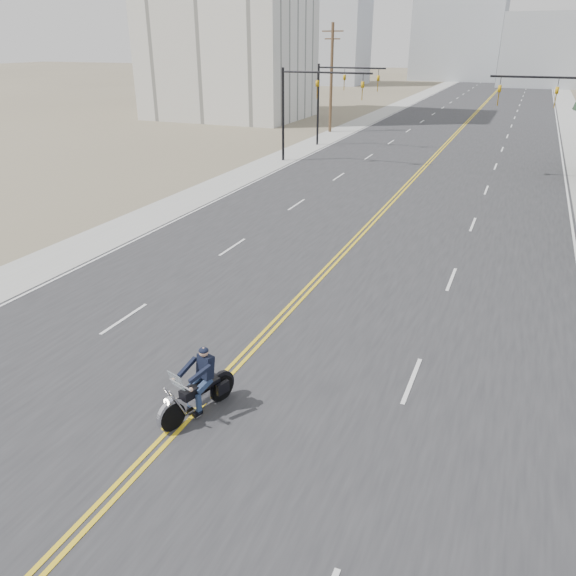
# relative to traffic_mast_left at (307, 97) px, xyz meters

# --- Properties ---
(ground_plane) EXTENTS (400.00, 400.00, 0.00)m
(ground_plane) POSITION_rel_traffic_mast_left_xyz_m (8.98, -32.00, -4.94)
(ground_plane) COLOR #776D56
(ground_plane) RESTS_ON ground
(road) EXTENTS (20.00, 200.00, 0.01)m
(road) POSITION_rel_traffic_mast_left_xyz_m (8.98, 38.00, -4.93)
(road) COLOR #303033
(road) RESTS_ON ground
(sidewalk_left) EXTENTS (3.00, 200.00, 0.01)m
(sidewalk_left) POSITION_rel_traffic_mast_left_xyz_m (-2.52, 38.00, -4.93)
(sidewalk_left) COLOR #A5A5A0
(sidewalk_left) RESTS_ON ground
(sidewalk_right) EXTENTS (3.00, 200.00, 0.01)m
(sidewalk_right) POSITION_rel_traffic_mast_left_xyz_m (20.48, 38.00, -4.93)
(sidewalk_right) COLOR #A5A5A0
(sidewalk_right) RESTS_ON ground
(traffic_mast_left) EXTENTS (7.10, 0.26, 7.00)m
(traffic_mast_left) POSITION_rel_traffic_mast_left_xyz_m (0.00, 0.00, 0.00)
(traffic_mast_left) COLOR black
(traffic_mast_left) RESTS_ON ground
(traffic_mast_right) EXTENTS (7.10, 0.26, 7.00)m
(traffic_mast_right) POSITION_rel_traffic_mast_left_xyz_m (17.95, 0.00, 0.00)
(traffic_mast_right) COLOR black
(traffic_mast_right) RESTS_ON ground
(traffic_mast_far) EXTENTS (6.10, 0.26, 7.00)m
(traffic_mast_far) POSITION_rel_traffic_mast_left_xyz_m (-0.33, 8.00, -0.06)
(traffic_mast_far) COLOR black
(traffic_mast_far) RESTS_ON ground
(utility_pole_left) EXTENTS (2.20, 0.30, 10.50)m
(utility_pole_left) POSITION_rel_traffic_mast_left_xyz_m (-3.52, 16.00, 0.54)
(utility_pole_left) COLOR brown
(utility_pole_left) RESTS_ON ground
(haze_bldg_a) EXTENTS (14.00, 12.00, 22.00)m
(haze_bldg_a) POSITION_rel_traffic_mast_left_xyz_m (-26.02, 83.00, 6.06)
(haze_bldg_a) COLOR #B7BCC6
(haze_bldg_a) RESTS_ON ground
(haze_bldg_b) EXTENTS (18.00, 14.00, 14.00)m
(haze_bldg_b) POSITION_rel_traffic_mast_left_xyz_m (16.98, 93.00, 2.06)
(haze_bldg_b) COLOR #ADB2B7
(haze_bldg_b) RESTS_ON ground
(haze_bldg_d) EXTENTS (20.00, 15.00, 26.00)m
(haze_bldg_d) POSITION_rel_traffic_mast_left_xyz_m (-3.02, 108.00, 8.06)
(haze_bldg_d) COLOR #ADB2B7
(haze_bldg_d) RESTS_ON ground
(haze_bldg_f) EXTENTS (12.00, 12.00, 16.00)m
(haze_bldg_f) POSITION_rel_traffic_mast_left_xyz_m (-41.02, 98.00, 3.06)
(haze_bldg_f) COLOR #ADB2B7
(haze_bldg_f) RESTS_ON ground
(motorcyclist) EXTENTS (1.66, 2.52, 1.82)m
(motorcyclist) POSITION_rel_traffic_mast_left_xyz_m (9.16, -31.66, -4.03)
(motorcyclist) COLOR black
(motorcyclist) RESTS_ON ground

